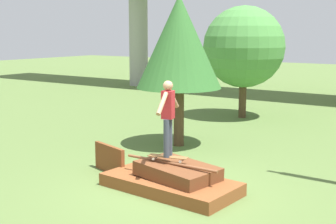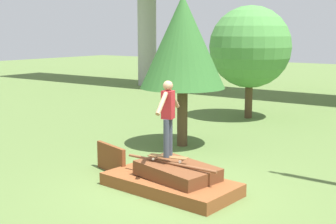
% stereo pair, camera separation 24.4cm
% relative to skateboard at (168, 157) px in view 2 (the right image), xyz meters
% --- Properties ---
extents(ground_plane, '(80.00, 80.00, 0.00)m').
position_rel_skateboard_xyz_m(ground_plane, '(0.09, -0.05, -0.67)').
color(ground_plane, '#567038').
extents(scrap_pile, '(2.82, 1.53, 0.59)m').
position_rel_skateboard_xyz_m(scrap_pile, '(0.13, -0.03, -0.45)').
color(scrap_pile, brown).
rests_on(scrap_pile, ground_plane).
extents(scrap_plank_loose, '(1.09, 0.40, 0.63)m').
position_rel_skateboard_xyz_m(scrap_plank_loose, '(-1.72, 0.17, -0.35)').
color(scrap_plank_loose, brown).
rests_on(scrap_plank_loose, ground_plane).
extents(skateboard, '(0.85, 0.38, 0.09)m').
position_rel_skateboard_xyz_m(skateboard, '(0.00, 0.00, 0.00)').
color(skateboard, brown).
rests_on(skateboard, scrap_pile).
extents(skater, '(0.34, 1.09, 1.53)m').
position_rel_skateboard_xyz_m(skater, '(0.00, 0.00, 0.89)').
color(skater, '#383D4C').
rests_on(skater, skateboard).
extents(tree_behind_left, '(2.97, 2.97, 4.10)m').
position_rel_skateboard_xyz_m(tree_behind_left, '(-2.24, 8.21, 1.94)').
color(tree_behind_left, '#4C3823').
rests_on(tree_behind_left, ground_plane).
extents(tree_behind_right, '(2.34, 2.34, 4.16)m').
position_rel_skateboard_xyz_m(tree_behind_right, '(-1.82, 3.22, 2.21)').
color(tree_behind_right, '#4C3823').
rests_on(tree_behind_right, ground_plane).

